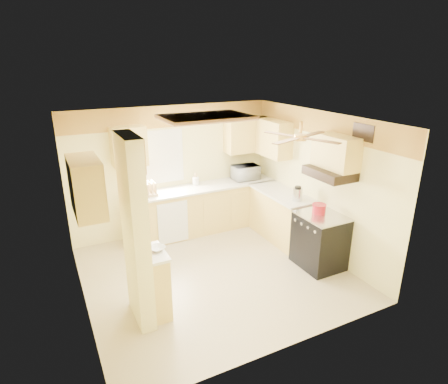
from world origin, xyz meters
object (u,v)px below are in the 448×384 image
kettle (298,194)px  microwave (246,172)px  stove (320,240)px  bowl (157,248)px  dutch_oven (319,209)px

kettle → microwave: bearing=97.7°
stove → bowl: (-2.75, 0.02, 0.50)m
microwave → dutch_oven: size_ratio=2.30×
dutch_oven → kettle: 0.58m
kettle → dutch_oven: bearing=-89.7°
stove → microwave: bearing=95.0°
microwave → kettle: 1.50m
kettle → bowl: bearing=-166.7°
microwave → kettle: (0.20, -1.49, -0.03)m
dutch_oven → kettle: size_ratio=0.89×
stove → microwave: microwave is taller
stove → kettle: 0.91m
microwave → bowl: size_ratio=2.61×
stove → dutch_oven: (0.01, 0.10, 0.53)m
microwave → dutch_oven: bearing=97.5°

